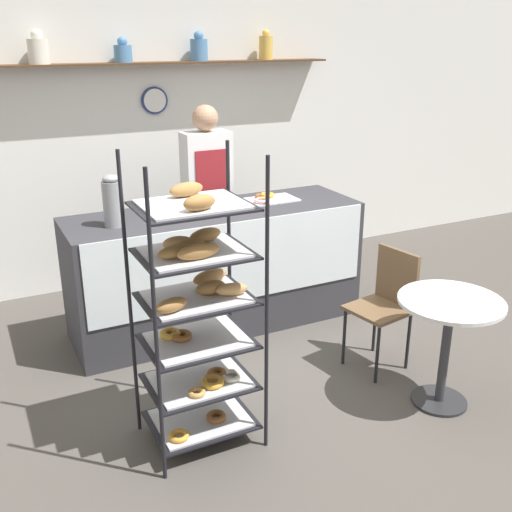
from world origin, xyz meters
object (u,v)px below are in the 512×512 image
object	(u,v)px
pastry_rack	(197,308)
cafe_table	(448,327)
donut_tray_counter	(265,199)
person_worker	(207,195)
coffee_carafe	(113,201)
cafe_chair	(387,297)

from	to	relation	value
pastry_rack	cafe_table	world-z (taller)	pastry_rack
pastry_rack	donut_tray_counter	bearing A→B (deg)	50.75
person_worker	coffee_carafe	xyz separation A→B (m)	(-0.97, -0.61, 0.21)
pastry_rack	donut_tray_counter	distance (m)	1.85
cafe_table	coffee_carafe	bearing A→B (deg)	135.05
pastry_rack	coffee_carafe	bearing A→B (deg)	95.46
coffee_carafe	cafe_table	bearing A→B (deg)	-44.95
person_worker	coffee_carafe	world-z (taller)	person_worker
coffee_carafe	donut_tray_counter	bearing A→B (deg)	5.40
cafe_chair	donut_tray_counter	bearing A→B (deg)	-173.35
coffee_carafe	donut_tray_counter	xyz separation A→B (m)	(1.29, 0.12, -0.17)
pastry_rack	cafe_table	size ratio (longest dim) A/B	2.33
coffee_carafe	donut_tray_counter	world-z (taller)	coffee_carafe
pastry_rack	person_worker	size ratio (longest dim) A/B	0.99
cafe_chair	cafe_table	bearing A→B (deg)	-8.31
pastry_rack	cafe_table	xyz separation A→B (m)	(1.55, -0.36, -0.31)
pastry_rack	person_worker	distance (m)	2.10
cafe_table	cafe_chair	bearing A→B (deg)	91.77
cafe_chair	coffee_carafe	world-z (taller)	coffee_carafe
cafe_chair	coffee_carafe	size ratio (longest dim) A/B	2.30
pastry_rack	person_worker	bearing A→B (deg)	66.13
person_worker	cafe_chair	distance (m)	1.88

